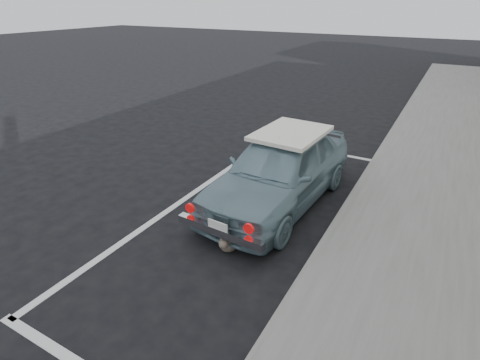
# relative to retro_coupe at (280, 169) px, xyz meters

# --- Properties ---
(ground) EXTENTS (80.00, 80.00, 0.00)m
(ground) POSITION_rel_retro_coupe_xyz_m (-0.66, -3.65, -0.66)
(ground) COLOR black
(ground) RESTS_ON ground
(sidewalk) EXTENTS (2.80, 40.00, 0.15)m
(sidewalk) POSITION_rel_retro_coupe_xyz_m (2.54, -1.65, -0.58)
(sidewalk) COLOR slate
(sidewalk) RESTS_ON ground
(pline_front) EXTENTS (3.00, 0.12, 0.01)m
(pline_front) POSITION_rel_retro_coupe_xyz_m (-0.16, 2.85, -0.65)
(pline_front) COLOR silver
(pline_front) RESTS_ON ground
(pline_side) EXTENTS (0.12, 7.00, 0.01)m
(pline_side) POSITION_rel_retro_coupe_xyz_m (-1.56, -0.65, -0.65)
(pline_side) COLOR silver
(pline_side) RESTS_ON ground
(retro_coupe) EXTENTS (1.75, 3.89, 1.30)m
(retro_coupe) POSITION_rel_retro_coupe_xyz_m (0.00, 0.00, 0.00)
(retro_coupe) COLOR #7495A2
(retro_coupe) RESTS_ON ground
(cat) EXTENTS (0.28, 0.56, 0.30)m
(cat) POSITION_rel_retro_coupe_xyz_m (-0.02, -1.72, -0.52)
(cat) COLOR #6B5E51
(cat) RESTS_ON ground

